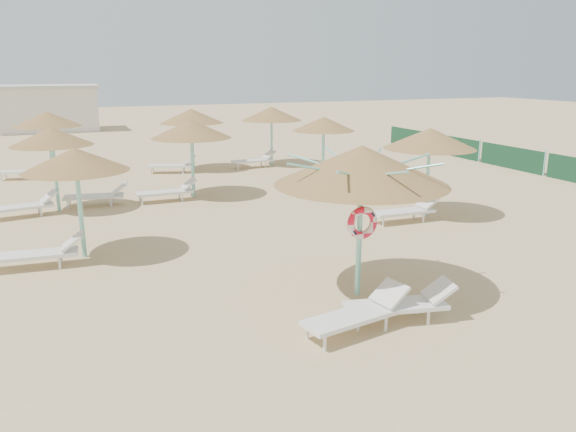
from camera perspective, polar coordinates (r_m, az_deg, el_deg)
name	(u,v)px	position (r m, az deg, el deg)	size (l,w,h in m)	color
ground	(338,293)	(11.56, 5.06, -7.83)	(120.00, 120.00, 0.00)	tan
main_palapa	(362,166)	(10.83, 7.49, 5.07)	(3.37, 3.37, 3.02)	#7DD9CC
lounger_main_a	(359,313)	(9.90, 7.24, -9.74)	(2.07, 0.96, 0.73)	white
lounger_main_b	(403,303)	(10.42, 11.57, -8.67)	(2.05, 0.98, 0.72)	white
palapa_field	(203,128)	(21.04, -8.60, 8.88)	(14.12, 14.29, 2.71)	#7DD9CC
service_hut	(37,108)	(44.53, -24.12, 9.96)	(8.40, 4.40, 3.25)	silver
windbreak_fence	(512,158)	(27.43, 21.79, 5.51)	(0.08, 19.84, 1.10)	#194D28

